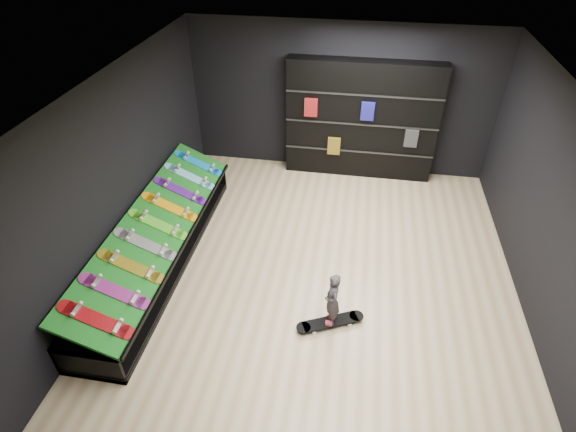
% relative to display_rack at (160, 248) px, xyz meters
% --- Properties ---
extents(floor, '(6.00, 7.00, 0.01)m').
position_rel_display_rack_xyz_m(floor, '(2.55, 0.00, -0.25)').
color(floor, '#CFB88C').
rests_on(floor, ground).
extents(ceiling, '(6.00, 7.00, 0.01)m').
position_rel_display_rack_xyz_m(ceiling, '(2.55, 0.00, 2.75)').
color(ceiling, white).
rests_on(ceiling, ground).
extents(wall_back, '(6.00, 0.02, 3.00)m').
position_rel_display_rack_xyz_m(wall_back, '(2.55, 3.50, 1.25)').
color(wall_back, black).
rests_on(wall_back, ground).
extents(wall_left, '(0.02, 7.00, 3.00)m').
position_rel_display_rack_xyz_m(wall_left, '(-0.45, 0.00, 1.25)').
color(wall_left, black).
rests_on(wall_left, ground).
extents(wall_right, '(0.02, 7.00, 3.00)m').
position_rel_display_rack_xyz_m(wall_right, '(5.55, 0.00, 1.25)').
color(wall_right, black).
rests_on(wall_right, ground).
extents(display_rack, '(0.90, 4.50, 0.50)m').
position_rel_display_rack_xyz_m(display_rack, '(0.00, 0.00, 0.00)').
color(display_rack, black).
rests_on(display_rack, ground).
extents(turf_ramp, '(0.92, 4.50, 0.46)m').
position_rel_display_rack_xyz_m(turf_ramp, '(0.05, 0.00, 0.46)').
color(turf_ramp, '#0D5712').
rests_on(turf_ramp, display_rack).
extents(back_shelving, '(2.96, 0.34, 2.36)m').
position_rel_display_rack_xyz_m(back_shelving, '(3.00, 3.32, 0.93)').
color(back_shelving, black).
rests_on(back_shelving, ground).
extents(floor_skateboard, '(0.98, 0.61, 0.09)m').
position_rel_display_rack_xyz_m(floor_skateboard, '(2.83, -0.90, -0.21)').
color(floor_skateboard, black).
rests_on(floor_skateboard, ground).
extents(child, '(0.18, 0.22, 0.51)m').
position_rel_display_rack_xyz_m(child, '(2.83, -0.90, 0.09)').
color(child, black).
rests_on(child, floor_skateboard).
extents(display_board_0, '(0.93, 0.22, 0.50)m').
position_rel_display_rack_xyz_m(display_board_0, '(0.06, -1.90, 0.49)').
color(display_board_0, red).
rests_on(display_board_0, turf_ramp).
extents(display_board_1, '(0.93, 0.22, 0.50)m').
position_rel_display_rack_xyz_m(display_board_1, '(0.06, -1.42, 0.49)').
color(display_board_1, '#2626BF').
rests_on(display_board_1, turf_ramp).
extents(display_board_2, '(0.93, 0.22, 0.50)m').
position_rel_display_rack_xyz_m(display_board_2, '(0.06, -0.95, 0.49)').
color(display_board_2, yellow).
rests_on(display_board_2, turf_ramp).
extents(display_board_3, '(0.93, 0.22, 0.50)m').
position_rel_display_rack_xyz_m(display_board_3, '(0.06, -0.48, 0.49)').
color(display_board_3, black).
rests_on(display_board_3, turf_ramp).
extents(display_board_4, '(0.93, 0.22, 0.50)m').
position_rel_display_rack_xyz_m(display_board_4, '(0.06, 0.00, 0.49)').
color(display_board_4, green).
rests_on(display_board_4, turf_ramp).
extents(display_board_5, '(0.93, 0.22, 0.50)m').
position_rel_display_rack_xyz_m(display_board_5, '(0.06, 0.48, 0.49)').
color(display_board_5, yellow).
rests_on(display_board_5, turf_ramp).
extents(display_board_6, '(0.93, 0.22, 0.50)m').
position_rel_display_rack_xyz_m(display_board_6, '(0.06, 0.95, 0.49)').
color(display_board_6, purple).
rests_on(display_board_6, turf_ramp).
extents(display_board_7, '(0.93, 0.22, 0.50)m').
position_rel_display_rack_xyz_m(display_board_7, '(0.06, 1.42, 0.49)').
color(display_board_7, '#0CB2E5').
rests_on(display_board_7, turf_ramp).
extents(display_board_8, '(0.93, 0.22, 0.50)m').
position_rel_display_rack_xyz_m(display_board_8, '(0.06, 1.90, 0.49)').
color(display_board_8, blue).
rests_on(display_board_8, turf_ramp).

